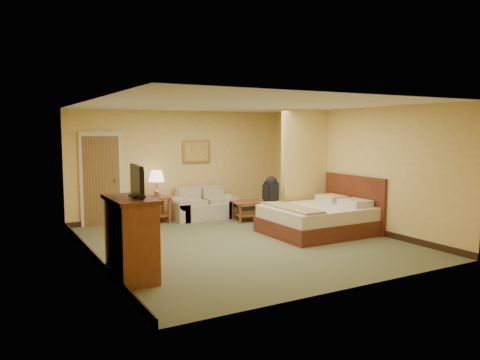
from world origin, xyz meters
TOP-DOWN VIEW (x-y plane):
  - floor at (0.00, 0.00)m, footprint 6.00×6.00m
  - ceiling at (0.00, 0.00)m, footprint 6.00×6.00m
  - back_wall at (0.00, 3.00)m, footprint 5.50×0.02m
  - left_wall at (-2.75, 0.00)m, footprint 0.02×6.00m
  - right_wall at (2.75, 0.00)m, footprint 0.02×6.00m
  - partition at (2.15, 0.93)m, footprint 1.20×0.15m
  - door at (-1.95, 2.96)m, footprint 0.94×0.16m
  - baseboard at (0.00, 2.99)m, footprint 5.50×0.02m
  - loveseat at (0.37, 2.57)m, footprint 1.54×0.72m
  - side_table at (-0.78, 2.65)m, footprint 0.55×0.55m
  - table_lamp at (-0.78, 2.65)m, footprint 0.37×0.37m
  - coffee_table at (1.21, 1.83)m, footprint 0.84×0.84m
  - wall_picture at (0.37, 2.97)m, footprint 0.74×0.04m
  - dresser at (-2.48, -1.15)m, footprint 0.58×1.11m
  - tv at (-2.38, -1.15)m, footprint 0.22×0.74m
  - bed at (1.82, -0.10)m, footprint 2.12×1.80m
  - backpack at (1.18, 0.82)m, footprint 0.27×0.36m

SIDE VIEW (x-z plane):
  - floor at x=0.00m, z-range 0.00..0.00m
  - baseboard at x=0.00m, z-range 0.00..0.12m
  - loveseat at x=0.37m, z-range -0.14..0.64m
  - bed at x=1.82m, z-range -0.27..0.90m
  - coffee_table at x=1.21m, z-range 0.10..0.56m
  - side_table at x=-0.78m, z-range 0.10..0.70m
  - dresser at x=-2.48m, z-range 0.01..1.19m
  - backpack at x=1.18m, z-range 0.59..1.16m
  - door at x=-1.95m, z-range -0.02..2.08m
  - table_lamp at x=-0.78m, z-range 0.76..1.37m
  - back_wall at x=0.00m, z-range 0.00..2.60m
  - left_wall at x=-2.75m, z-range 0.00..2.60m
  - right_wall at x=2.75m, z-range 0.00..2.60m
  - partition at x=2.15m, z-range 0.00..2.60m
  - tv at x=-2.38m, z-range 1.17..1.62m
  - wall_picture at x=0.37m, z-range 1.31..1.89m
  - ceiling at x=0.00m, z-range 2.60..2.60m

